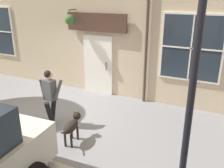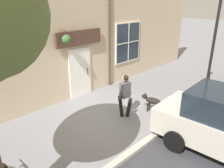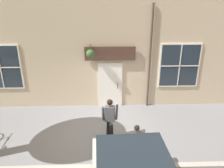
# 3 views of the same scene
# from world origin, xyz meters

# --- Properties ---
(ground_plane) EXTENTS (90.00, 90.00, 0.00)m
(ground_plane) POSITION_xyz_m (0.00, 0.00, 0.00)
(ground_plane) COLOR gray
(storefront_facade) EXTENTS (0.95, 18.00, 5.28)m
(storefront_facade) POSITION_xyz_m (-2.34, -0.01, 2.64)
(storefront_facade) COLOR #C6B293
(storefront_facade) RESTS_ON ground_plane
(pedestrian_walking) EXTENTS (0.60, 0.60, 1.60)m
(pedestrian_walking) POSITION_xyz_m (0.47, 0.31, 0.95)
(pedestrian_walking) COLOR black
(pedestrian_walking) RESTS_ON ground_plane
(dog_on_leash) EXTENTS (1.02, 0.36, 0.68)m
(dog_on_leash) POSITION_xyz_m (0.95, 1.30, 0.45)
(dog_on_leash) COLOR black
(dog_on_leash) RESTS_ON ground_plane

